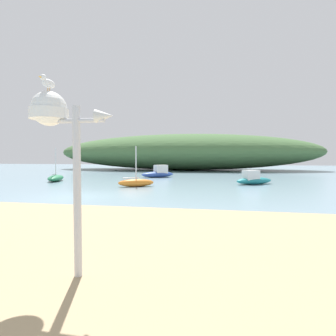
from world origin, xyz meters
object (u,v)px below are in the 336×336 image
(motorboat_outer_mooring, at_px, (253,179))
(motorboat_off_point, at_px, (159,173))
(mast_structure, at_px, (56,122))
(seagull_on_radar, at_px, (48,82))
(sailboat_by_sandbar, at_px, (56,178))
(sailboat_west_reach, at_px, (136,182))

(motorboat_outer_mooring, bearing_deg, motorboat_off_point, 147.25)
(mast_structure, distance_m, seagull_on_radar, 0.63)
(sailboat_by_sandbar, bearing_deg, motorboat_off_point, 38.30)
(sailboat_west_reach, xyz_separation_m, motorboat_outer_mooring, (8.27, 3.32, 0.10))
(motorboat_off_point, bearing_deg, mast_structure, -80.85)
(motorboat_outer_mooring, bearing_deg, sailboat_west_reach, -158.13)
(sailboat_west_reach, bearing_deg, motorboat_off_point, 92.89)
(mast_structure, xyz_separation_m, sailboat_by_sandbar, (-11.45, 17.26, -2.35))
(sailboat_by_sandbar, bearing_deg, motorboat_outer_mooring, 1.62)
(motorboat_off_point, height_order, motorboat_outer_mooring, motorboat_off_point)
(mast_structure, relative_size, motorboat_outer_mooring, 0.91)
(seagull_on_radar, bearing_deg, sailboat_west_reach, 102.49)
(mast_structure, distance_m, sailboat_by_sandbar, 20.85)
(sailboat_west_reach, bearing_deg, seagull_on_radar, -77.51)
(mast_structure, height_order, motorboat_off_point, mast_structure)
(sailboat_west_reach, distance_m, motorboat_outer_mooring, 8.92)
(seagull_on_radar, height_order, motorboat_outer_mooring, seagull_on_radar)
(seagull_on_radar, relative_size, motorboat_off_point, 0.10)
(motorboat_off_point, bearing_deg, motorboat_outer_mooring, -32.75)
(seagull_on_radar, height_order, motorboat_off_point, seagull_on_radar)
(sailboat_west_reach, height_order, sailboat_by_sandbar, sailboat_by_sandbar)
(seagull_on_radar, distance_m, sailboat_by_sandbar, 20.88)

